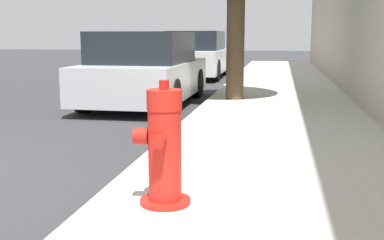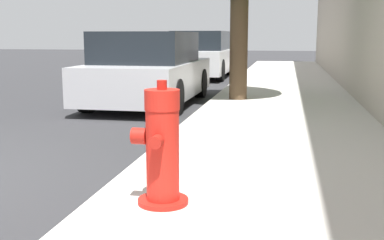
{
  "view_description": "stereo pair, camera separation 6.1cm",
  "coord_description": "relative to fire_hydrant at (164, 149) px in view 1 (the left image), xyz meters",
  "views": [
    {
      "loc": [
        3.42,
        -3.41,
        1.31
      ],
      "look_at": [
        2.61,
        1.03,
        0.52
      ],
      "focal_mm": 45.0,
      "sensor_mm": 36.0,
      "label": 1
    },
    {
      "loc": [
        3.48,
        -3.4,
        1.31
      ],
      "look_at": [
        2.61,
        1.03,
        0.52
      ],
      "focal_mm": 45.0,
      "sensor_mm": 36.0,
      "label": 2
    }
  ],
  "objects": [
    {
      "name": "sidewalk_slab",
      "position": [
        0.8,
        0.17,
        -0.46
      ],
      "size": [
        2.72,
        40.0,
        0.11
      ],
      "color": "beige",
      "rests_on": "ground_plane"
    },
    {
      "name": "parked_car_near",
      "position": [
        -1.74,
        5.64,
        0.14
      ],
      "size": [
        1.76,
        3.87,
        1.38
      ],
      "color": "#B7B7BC",
      "rests_on": "ground_plane"
    },
    {
      "name": "fire_hydrant",
      "position": [
        0.0,
        0.0,
        0.0
      ],
      "size": [
        0.41,
        0.41,
        0.9
      ],
      "color": "red",
      "rests_on": "sidewalk_slab"
    },
    {
      "name": "parked_car_mid",
      "position": [
        -1.79,
        11.77,
        0.18
      ],
      "size": [
        1.7,
        3.91,
        1.45
      ],
      "color": "silver",
      "rests_on": "ground_plane"
    }
  ]
}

